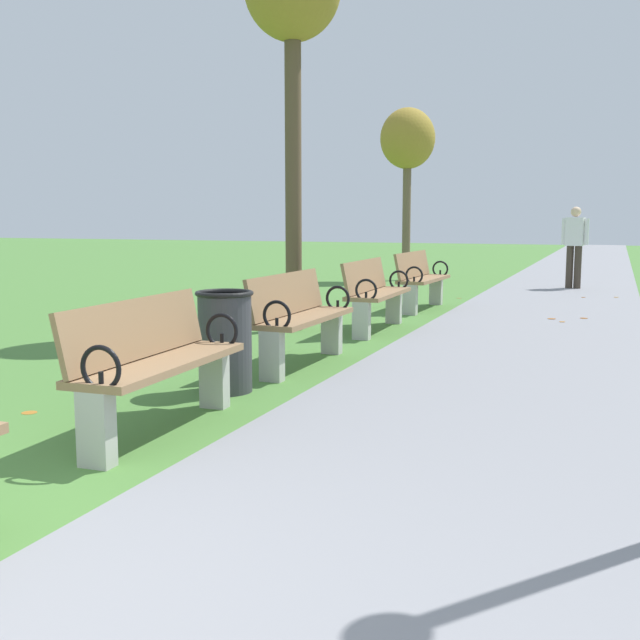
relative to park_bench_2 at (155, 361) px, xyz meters
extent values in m
cube|color=gray|center=(1.88, 15.52, -0.48)|extent=(2.76, 44.00, 0.02)
cube|color=#93704C|center=(0.05, 0.00, -0.01)|extent=(0.49, 1.61, 0.05)
cube|color=#93704C|center=(-0.14, 0.00, 0.21)|extent=(0.17, 1.60, 0.40)
cube|color=#B7B5AD|center=(0.08, -0.74, -0.26)|extent=(0.20, 0.13, 0.45)
cube|color=#B7B5AD|center=(0.03, 0.74, -0.26)|extent=(0.20, 0.13, 0.45)
torus|color=black|center=(0.14, -0.76, 0.10)|extent=(0.27, 0.04, 0.27)
cylinder|color=black|center=(0.14, -0.76, 0.02)|extent=(0.03, 0.03, 0.12)
torus|color=black|center=(0.09, 0.76, 0.10)|extent=(0.27, 0.04, 0.27)
cylinder|color=black|center=(0.09, 0.76, 0.02)|extent=(0.03, 0.03, 0.12)
cube|color=#93704C|center=(0.05, 2.49, -0.01)|extent=(0.46, 1.60, 0.05)
cube|color=#93704C|center=(-0.14, 2.50, 0.21)|extent=(0.14, 1.60, 0.40)
cube|color=#B7B5AD|center=(0.05, 1.75, -0.26)|extent=(0.20, 0.12, 0.45)
cube|color=#B7B5AD|center=(0.06, 3.23, -0.26)|extent=(0.20, 0.12, 0.45)
torus|color=black|center=(0.10, 1.73, 0.10)|extent=(0.27, 0.03, 0.27)
cylinder|color=black|center=(0.10, 1.73, 0.02)|extent=(0.03, 0.03, 0.12)
torus|color=black|center=(0.12, 3.25, 0.10)|extent=(0.27, 0.03, 0.27)
cylinder|color=black|center=(0.12, 3.25, 0.02)|extent=(0.03, 0.03, 0.12)
cube|color=#93704C|center=(0.05, 4.98, -0.01)|extent=(0.46, 1.61, 0.05)
cube|color=#93704C|center=(-0.14, 4.98, 0.21)|extent=(0.14, 1.60, 0.40)
cube|color=#B7B5AD|center=(0.06, 4.24, -0.26)|extent=(0.20, 0.12, 0.45)
cube|color=#B7B5AD|center=(0.04, 5.72, -0.26)|extent=(0.20, 0.12, 0.45)
torus|color=black|center=(0.12, 4.23, 0.10)|extent=(0.27, 0.03, 0.27)
cylinder|color=black|center=(0.12, 4.23, 0.02)|extent=(0.03, 0.03, 0.12)
torus|color=black|center=(0.10, 5.75, 0.10)|extent=(0.27, 0.03, 0.27)
cylinder|color=black|center=(0.10, 5.75, 0.02)|extent=(0.03, 0.03, 0.12)
cube|color=#93704C|center=(0.05, 7.42, -0.01)|extent=(0.50, 1.62, 0.05)
cube|color=#93704C|center=(-0.14, 7.43, 0.21)|extent=(0.18, 1.60, 0.40)
cube|color=#B7B5AD|center=(0.02, 6.68, -0.26)|extent=(0.20, 0.13, 0.45)
cube|color=#B7B5AD|center=(0.08, 8.16, -0.26)|extent=(0.20, 0.13, 0.45)
torus|color=black|center=(0.08, 6.66, 0.10)|extent=(0.27, 0.04, 0.27)
cylinder|color=black|center=(0.08, 6.66, 0.02)|extent=(0.03, 0.03, 0.12)
torus|color=black|center=(0.14, 8.18, 0.10)|extent=(0.27, 0.04, 0.27)
cylinder|color=black|center=(0.14, 8.18, 0.02)|extent=(0.03, 0.03, 0.12)
cylinder|color=brown|center=(-0.99, 4.68, 1.42)|extent=(0.21, 0.21, 3.80)
cylinder|color=brown|center=(-1.66, 12.82, 0.89)|extent=(0.19, 0.19, 2.76)
ellipsoid|color=olive|center=(-1.66, 12.82, 2.70)|extent=(1.23, 1.23, 1.36)
cylinder|color=#3D3328|center=(1.97, 11.84, -0.04)|extent=(0.14, 0.14, 0.85)
cylinder|color=#3D3328|center=(2.13, 11.81, -0.04)|extent=(0.14, 0.14, 0.85)
cube|color=white|center=(2.05, 11.83, 0.66)|extent=(0.38, 0.28, 0.56)
sphere|color=beige|center=(2.05, 11.83, 1.05)|extent=(0.20, 0.20, 0.20)
cylinder|color=white|center=(1.84, 11.87, 0.66)|extent=(0.09, 0.09, 0.52)
cylinder|color=white|center=(2.27, 11.78, 0.66)|extent=(0.09, 0.09, 0.52)
cylinder|color=#38383D|center=(-0.15, 1.25, -0.09)|extent=(0.44, 0.44, 0.80)
torus|color=black|center=(-0.15, 1.25, 0.33)|extent=(0.48, 0.48, 0.04)
cylinder|color=#AD6B23|center=(-0.60, 9.08, -0.48)|extent=(0.09, 0.09, 0.00)
cylinder|color=brown|center=(-0.91, 2.38, -0.48)|extent=(0.16, 0.16, 0.00)
cylinder|color=#93511E|center=(2.03, 6.81, -0.46)|extent=(0.15, 0.15, 0.00)
cylinder|color=brown|center=(-1.02, 1.48, -0.48)|extent=(0.09, 0.09, 0.00)
cylinder|color=brown|center=(0.25, 9.28, -0.48)|extent=(0.10, 0.10, 0.00)
cylinder|color=#AD6B23|center=(-1.20, 8.99, -0.48)|extent=(0.12, 0.12, 0.00)
cylinder|color=#BC842D|center=(-0.69, 2.55, -0.48)|extent=(0.14, 0.14, 0.00)
cylinder|color=#BC842D|center=(-1.00, 2.52, -0.48)|extent=(0.11, 0.11, 0.00)
cylinder|color=brown|center=(-1.63, 1.97, -0.48)|extent=(0.09, 0.09, 0.00)
cylinder|color=#93511E|center=(2.33, 10.01, -0.46)|extent=(0.09, 0.09, 0.00)
cylinder|color=#AD6B23|center=(-0.28, 2.60, -0.48)|extent=(0.09, 0.09, 0.00)
cylinder|color=#93511E|center=(2.45, 7.04, -0.46)|extent=(0.14, 0.14, 0.00)
cylinder|color=#AD6B23|center=(-1.17, 0.10, -0.48)|extent=(0.16, 0.16, 0.00)
cylinder|color=#BC842D|center=(2.87, 10.24, -0.46)|extent=(0.10, 0.10, 0.00)
cylinder|color=#AD6B23|center=(2.19, 6.54, -0.46)|extent=(0.11, 0.11, 0.00)
camera|label=1|loc=(2.83, -4.28, 0.96)|focal=43.00mm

